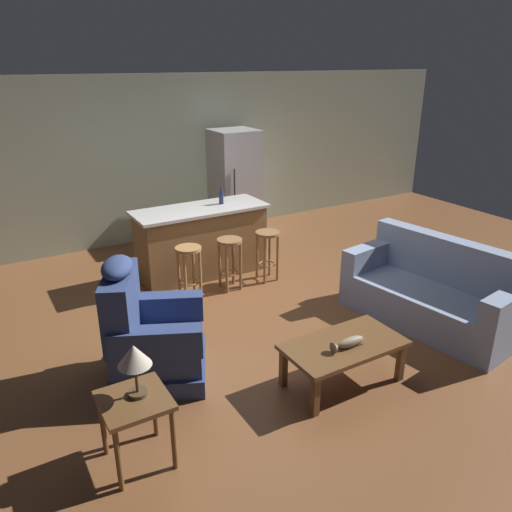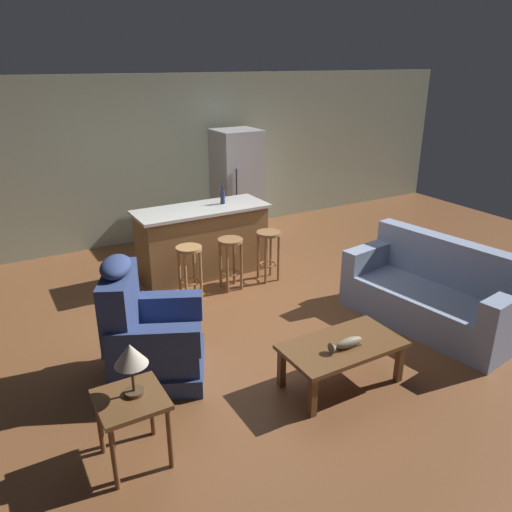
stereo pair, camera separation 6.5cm
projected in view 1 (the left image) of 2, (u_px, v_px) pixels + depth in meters
ground_plane at (251, 312)px, 5.91m from camera, size 12.00×12.00×0.00m
back_wall at (152, 160)px, 7.94m from camera, size 12.00×0.05×2.60m
coffee_table at (344, 348)px, 4.50m from camera, size 1.10×0.60×0.42m
fish_figurine at (348, 343)px, 4.40m from camera, size 0.34×0.10×0.10m
couch at (433, 294)px, 5.60m from camera, size 1.11×2.00×0.94m
recliner_near_lamp at (149, 336)px, 4.58m from camera, size 1.12×1.12×1.20m
end_table at (135, 410)px, 3.56m from camera, size 0.48×0.48×0.56m
table_lamp at (134, 358)px, 3.45m from camera, size 0.24×0.24×0.41m
kitchen_island at (201, 241)px, 6.82m from camera, size 1.80×0.70×0.95m
bar_stool_left at (189, 263)px, 6.10m from camera, size 0.32×0.32×0.68m
bar_stool_middle at (230, 255)px, 6.37m from camera, size 0.32×0.32×0.68m
bar_stool_right at (267, 247)px, 6.63m from camera, size 0.32×0.32×0.68m
refrigerator at (235, 184)px, 8.19m from camera, size 0.70×0.69×1.76m
bottle_tall_green at (221, 197)px, 6.79m from camera, size 0.06×0.06×0.25m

